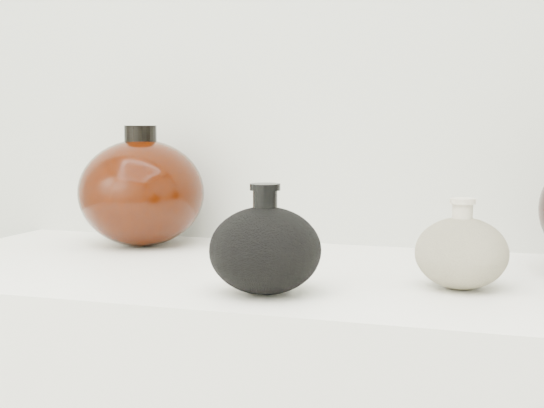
% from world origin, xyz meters
% --- Properties ---
extents(black_gourd_vase, '(0.17, 0.17, 0.13)m').
position_xyz_m(black_gourd_vase, '(-0.01, 0.80, 0.95)').
color(black_gourd_vase, black).
rests_on(black_gourd_vase, display_counter).
extents(cream_gourd_vase, '(0.12, 0.12, 0.11)m').
position_xyz_m(cream_gourd_vase, '(0.22, 0.90, 0.95)').
color(cream_gourd_vase, beige).
rests_on(cream_gourd_vase, display_counter).
extents(left_round_pot, '(0.26, 0.26, 0.20)m').
position_xyz_m(left_round_pot, '(-0.32, 1.09, 0.99)').
color(left_round_pot, black).
rests_on(left_round_pot, display_counter).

